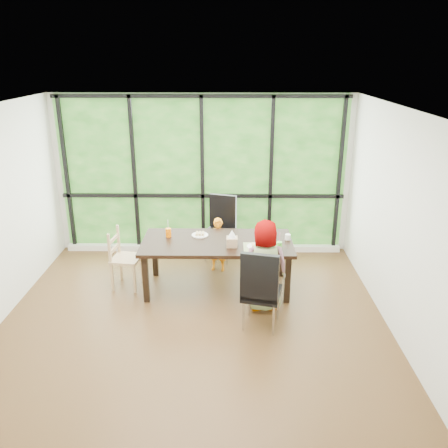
{
  "coord_description": "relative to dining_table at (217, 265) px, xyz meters",
  "views": [
    {
      "loc": [
        0.46,
        -5.34,
        3.27
      ],
      "look_at": [
        0.38,
        0.67,
        1.05
      ],
      "focal_mm": 36.86,
      "sensor_mm": 36.0,
      "label": 1
    }
  ],
  "objects": [
    {
      "name": "white_mug",
      "position": [
        1.02,
        0.07,
        0.42
      ],
      "size": [
        0.08,
        0.08,
        0.08
      ],
      "primitive_type": "cylinder",
      "color": "white",
      "rests_on": "dining_table"
    },
    {
      "name": "green_cup",
      "position": [
        0.86,
        -0.31,
        0.43
      ],
      "size": [
        0.08,
        0.08,
        0.12
      ],
      "primitive_type": "cylinder",
      "color": "#54D23B",
      "rests_on": "dining_table"
    },
    {
      "name": "crepe_rolls_far",
      "position": [
        -0.26,
        0.21,
        0.41
      ],
      "size": [
        0.15,
        0.12,
        0.04
      ],
      "primitive_type": null,
      "color": "tan",
      "rests_on": "plate_far"
    },
    {
      "name": "orange_cup",
      "position": [
        -0.72,
        0.16,
        0.44
      ],
      "size": [
        0.08,
        0.08,
        0.13
      ],
      "primitive_type": "cylinder",
      "color": "#FF6D00",
      "rests_on": "dining_table"
    },
    {
      "name": "plate_near",
      "position": [
        0.55,
        -0.22,
        0.38
      ],
      "size": [
        0.26,
        0.26,
        0.02
      ],
      "primitive_type": "cylinder",
      "color": "white",
      "rests_on": "dining_table"
    },
    {
      "name": "tissue_box",
      "position": [
        0.21,
        -0.18,
        0.44
      ],
      "size": [
        0.15,
        0.15,
        0.13
      ],
      "primitive_type": "cube",
      "color": "tan",
      "rests_on": "dining_table"
    },
    {
      "name": "chair_interior_leather",
      "position": [
        0.58,
        -1.01,
        0.17
      ],
      "size": [
        0.56,
        0.56,
        1.08
      ],
      "primitive_type": "cube",
      "rotation": [
        0.0,
        0.0,
        2.9
      ],
      "color": "black",
      "rests_on": "ground"
    },
    {
      "name": "child_older",
      "position": [
        0.64,
        -0.58,
        0.26
      ],
      "size": [
        0.66,
        0.47,
        1.27
      ],
      "primitive_type": "imported",
      "rotation": [
        0.0,
        0.0,
        3.26
      ],
      "color": "slate",
      "rests_on": "ground"
    },
    {
      "name": "straw_white",
      "position": [
        -0.72,
        0.16,
        0.54
      ],
      "size": [
        0.01,
        0.04,
        0.2
      ],
      "primitive_type": "cylinder",
      "rotation": [
        0.14,
        0.0,
        0.0
      ],
      "color": "white",
      "rests_on": "orange_cup"
    },
    {
      "name": "straw_pink",
      "position": [
        0.86,
        -0.31,
        0.53
      ],
      "size": [
        0.01,
        0.04,
        0.2
      ],
      "primitive_type": "cylinder",
      "rotation": [
        0.14,
        0.0,
        0.0
      ],
      "color": "pink",
      "rests_on": "green_cup"
    },
    {
      "name": "dining_table",
      "position": [
        0.0,
        0.0,
        0.0
      ],
      "size": [
        2.19,
        1.08,
        0.75
      ],
      "primitive_type": "cube",
      "rotation": [
        0.0,
        0.0,
        0.02
      ],
      "color": "black",
      "rests_on": "ground"
    },
    {
      "name": "chair_window_leather",
      "position": [
        0.01,
        1.03,
        0.17
      ],
      "size": [
        0.57,
        0.57,
        1.08
      ],
      "primitive_type": "cube",
      "rotation": [
        0.0,
        0.0,
        -0.29
      ],
      "color": "black",
      "rests_on": "ground"
    },
    {
      "name": "crepe_rolls_near",
      "position": [
        0.55,
        -0.22,
        0.41
      ],
      "size": [
        0.15,
        0.12,
        0.04
      ],
      "primitive_type": null,
      "color": "tan",
      "rests_on": "plate_near"
    },
    {
      "name": "chair_end_beech",
      "position": [
        -1.34,
        0.04,
        0.08
      ],
      "size": [
        0.45,
        0.47,
        0.9
      ],
      "primitive_type": "cube",
      "rotation": [
        0.0,
        0.0,
        1.44
      ],
      "color": "tan",
      "rests_on": "ground"
    },
    {
      "name": "plate_far",
      "position": [
        -0.26,
        0.21,
        0.38
      ],
      "size": [
        0.25,
        0.25,
        0.02
      ],
      "primitive_type": "cylinder",
      "color": "white",
      "rests_on": "dining_table"
    },
    {
      "name": "placemat",
      "position": [
        0.6,
        -0.22,
        0.38
      ],
      "size": [
        0.45,
        0.33,
        0.01
      ],
      "primitive_type": "cube",
      "color": "tan",
      "rests_on": "dining_table"
    },
    {
      "name": "back_wall",
      "position": [
        -0.28,
        1.48,
        0.98
      ],
      "size": [
        5.0,
        0.0,
        5.0
      ],
      "primitive_type": "plane",
      "rotation": [
        1.57,
        0.0,
        0.0
      ],
      "color": "silver",
      "rests_on": "ground"
    },
    {
      "name": "window_sill",
      "position": [
        -0.28,
        1.38,
        -0.33
      ],
      "size": [
        4.8,
        0.12,
        0.1
      ],
      "primitive_type": "cube",
      "color": "silver",
      "rests_on": "ground"
    },
    {
      "name": "foliage_backdrop",
      "position": [
        -0.28,
        1.46,
        0.98
      ],
      "size": [
        4.8,
        0.02,
        2.65
      ],
      "primitive_type": "cube",
      "color": "#194814",
      "rests_on": "back_wall"
    },
    {
      "name": "child_toddler",
      "position": [
        0.0,
        0.62,
        0.06
      ],
      "size": [
        0.35,
        0.26,
        0.87
      ],
      "primitive_type": "imported",
      "rotation": [
        0.0,
        0.0,
        -0.17
      ],
      "color": "orange",
      "rests_on": "ground"
    },
    {
      "name": "ground",
      "position": [
        -0.28,
        -0.77,
        -0.38
      ],
      "size": [
        5.0,
        5.0,
        0.0
      ],
      "primitive_type": "plane",
      "color": "black",
      "rests_on": "ground"
    },
    {
      "name": "window_mullions",
      "position": [
        -0.28,
        1.42,
        0.98
      ],
      "size": [
        4.8,
        0.06,
        2.65
      ],
      "primitive_type": null,
      "color": "black",
      "rests_on": "back_wall"
    },
    {
      "name": "tissue",
      "position": [
        0.21,
        -0.18,
        0.56
      ],
      "size": [
        0.12,
        0.12,
        0.11
      ],
      "primitive_type": "cone",
      "color": "white",
      "rests_on": "tissue_box"
    }
  ]
}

